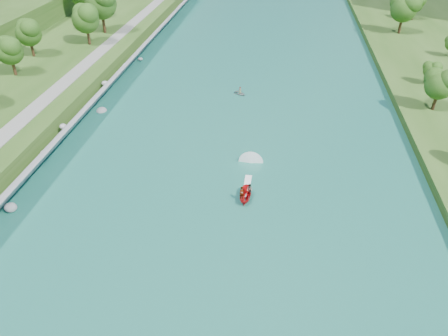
# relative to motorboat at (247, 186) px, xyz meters

# --- Properties ---
(ground) EXTENTS (260.00, 260.00, 0.00)m
(ground) POSITION_rel_motorboat_xyz_m (-3.30, -10.43, -0.69)
(ground) COLOR #2D5119
(ground) RESTS_ON ground
(river_water) EXTENTS (55.00, 240.00, 0.10)m
(river_water) POSITION_rel_motorboat_xyz_m (-3.30, 9.57, -0.64)
(river_water) COLOR #1A6355
(river_water) RESTS_ON ground
(riprap_bank) EXTENTS (4.48, 236.00, 4.61)m
(riprap_bank) POSITION_rel_motorboat_xyz_m (-29.13, 8.36, 1.09)
(riprap_bank) COLOR slate
(riprap_bank) RESTS_ON ground
(riverside_path) EXTENTS (3.00, 200.00, 0.10)m
(riverside_path) POSITION_rel_motorboat_xyz_m (-35.80, 9.57, 2.86)
(riverside_path) COLOR gray
(riverside_path) RESTS_ON berm_west
(motorboat) EXTENTS (3.60, 18.61, 2.13)m
(motorboat) POSITION_rel_motorboat_xyz_m (0.00, 0.00, 0.00)
(motorboat) COLOR red
(motorboat) RESTS_ON river_water
(raft) EXTENTS (3.15, 3.05, 1.52)m
(raft) POSITION_rel_motorboat_xyz_m (-4.11, 30.94, -0.26)
(raft) COLOR gray
(raft) RESTS_ON river_water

